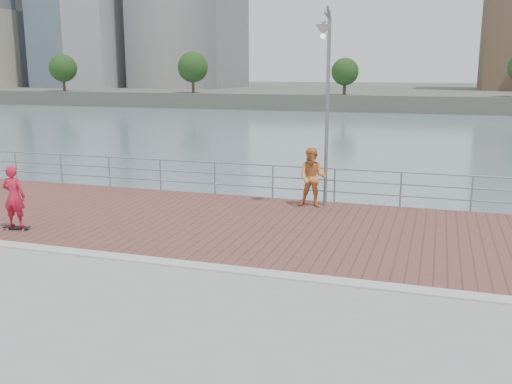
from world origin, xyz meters
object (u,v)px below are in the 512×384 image
(guardrail, at_px, (303,180))
(bystander, at_px, (312,178))
(skateboarder, at_px, (14,196))
(street_lamp, at_px, (326,74))

(guardrail, xyz_separation_m, bystander, (0.49, -0.85, 0.24))
(skateboarder, bearing_deg, bystander, -153.29)
(guardrail, height_order, bystander, bystander)
(street_lamp, height_order, skateboarder, street_lamp)
(street_lamp, bearing_deg, skateboarder, -146.08)
(skateboarder, height_order, bystander, bystander)
(guardrail, distance_m, skateboarder, 8.64)
(street_lamp, bearing_deg, bystander, 169.59)
(guardrail, xyz_separation_m, street_lamp, (0.82, -0.92, 3.36))
(guardrail, xyz_separation_m, skateboarder, (-6.42, -5.79, 0.23))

